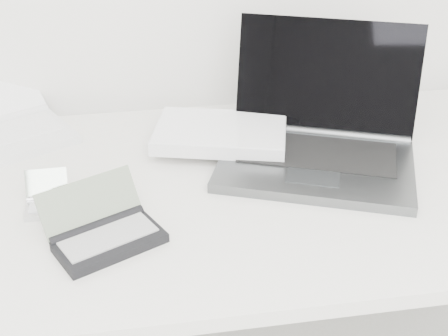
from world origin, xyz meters
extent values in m
cube|color=white|center=(0.00, 1.55, 0.71)|extent=(1.60, 0.80, 0.03)
cube|color=#515456|center=(0.18, 1.57, 0.74)|extent=(0.50, 0.42, 0.02)
cube|color=black|center=(0.20, 1.61, 0.75)|extent=(0.38, 0.27, 0.00)
cube|color=black|center=(0.25, 1.74, 0.88)|extent=(0.42, 0.22, 0.26)
cylinder|color=#515456|center=(0.24, 1.70, 0.75)|extent=(0.39, 0.18, 0.02)
cube|color=#3B3E40|center=(0.16, 1.51, 0.75)|extent=(0.13, 0.11, 0.00)
cube|color=white|center=(0.00, 1.71, 0.77)|extent=(0.34, 0.27, 0.03)
cube|color=white|center=(0.00, 1.71, 0.78)|extent=(0.33, 0.26, 0.00)
cube|color=white|center=(-0.50, 1.81, 0.74)|extent=(0.34, 0.30, 0.02)
cube|color=silver|center=(-0.51, 1.83, 0.75)|extent=(0.28, 0.22, 0.00)
cube|color=silver|center=(-0.39, 1.50, 0.74)|extent=(0.08, 0.06, 0.01)
cube|color=#BABABE|center=(-0.39, 1.50, 0.74)|extent=(0.07, 0.04, 0.00)
cube|color=#94A193|center=(-0.39, 1.55, 0.77)|extent=(0.08, 0.03, 0.05)
cylinder|color=silver|center=(-0.39, 1.53, 0.74)|extent=(0.08, 0.01, 0.01)
cube|color=black|center=(-0.26, 1.36, 0.74)|extent=(0.21, 0.17, 0.02)
cube|color=gray|center=(-0.27, 1.37, 0.75)|extent=(0.18, 0.14, 0.00)
cube|color=gray|center=(-0.30, 1.43, 0.79)|extent=(0.19, 0.13, 0.08)
cylinder|color=black|center=(-0.29, 1.41, 0.75)|extent=(0.18, 0.10, 0.02)
camera|label=1|loc=(-0.21, 0.43, 1.42)|focal=50.00mm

